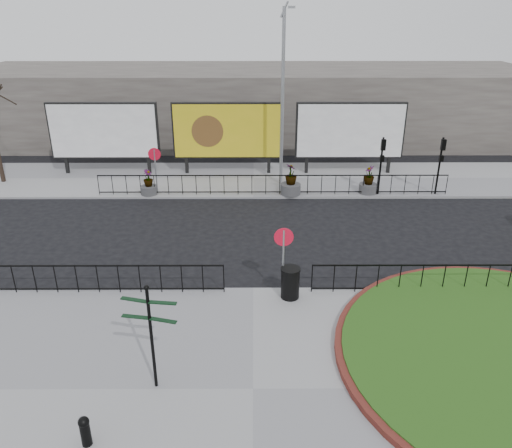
{
  "coord_description": "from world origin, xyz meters",
  "views": [
    {
      "loc": [
        0.04,
        -15.04,
        9.22
      ],
      "look_at": [
        0.1,
        2.0,
        1.68
      ],
      "focal_mm": 35.0,
      "sensor_mm": 36.0,
      "label": 1
    }
  ],
  "objects_px": {
    "billboard_mid": "(227,131)",
    "bollard": "(85,430)",
    "lamp_post": "(283,97)",
    "planter_b": "(291,183)",
    "planter_c": "(368,183)",
    "litter_bin": "(290,283)",
    "fingerpost_sign": "(151,327)",
    "planter_a": "(149,185)"
  },
  "relations": [
    {
      "from": "billboard_mid",
      "to": "planter_b",
      "type": "distance_m",
      "value": 5.3
    },
    {
      "from": "billboard_mid",
      "to": "bollard",
      "type": "relative_size",
      "value": 7.94
    },
    {
      "from": "litter_bin",
      "to": "planter_b",
      "type": "height_order",
      "value": "planter_b"
    },
    {
      "from": "litter_bin",
      "to": "bollard",
      "type": "bearing_deg",
      "value": -128.96
    },
    {
      "from": "planter_b",
      "to": "planter_c",
      "type": "relative_size",
      "value": 1.11
    },
    {
      "from": "lamp_post",
      "to": "planter_b",
      "type": "height_order",
      "value": "lamp_post"
    },
    {
      "from": "billboard_mid",
      "to": "planter_b",
      "type": "relative_size",
      "value": 3.8
    },
    {
      "from": "lamp_post",
      "to": "fingerpost_sign",
      "type": "relative_size",
      "value": 3.06
    },
    {
      "from": "lamp_post",
      "to": "bollard",
      "type": "relative_size",
      "value": 11.83
    },
    {
      "from": "lamp_post",
      "to": "planter_b",
      "type": "distance_m",
      "value": 4.43
    },
    {
      "from": "billboard_mid",
      "to": "planter_a",
      "type": "xyz_separation_m",
      "value": [
        -3.93,
        -3.57,
        -2.0
      ]
    },
    {
      "from": "litter_bin",
      "to": "planter_c",
      "type": "bearing_deg",
      "value": 64.89
    },
    {
      "from": "planter_c",
      "to": "lamp_post",
      "type": "bearing_deg",
      "value": 162.2
    },
    {
      "from": "billboard_mid",
      "to": "planter_c",
      "type": "xyz_separation_m",
      "value": [
        7.5,
        -3.41,
        -1.93
      ]
    },
    {
      "from": "lamp_post",
      "to": "litter_bin",
      "type": "relative_size",
      "value": 8.37
    },
    {
      "from": "billboard_mid",
      "to": "fingerpost_sign",
      "type": "xyz_separation_m",
      "value": [
        -1.01,
        -17.84,
        -0.66
      ]
    },
    {
      "from": "billboard_mid",
      "to": "bollard",
      "type": "bearing_deg",
      "value": -96.46
    },
    {
      "from": "planter_a",
      "to": "lamp_post",
      "type": "bearing_deg",
      "value": 12.98
    },
    {
      "from": "litter_bin",
      "to": "lamp_post",
      "type": "bearing_deg",
      "value": 88.68
    },
    {
      "from": "bollard",
      "to": "litter_bin",
      "type": "xyz_separation_m",
      "value": [
        4.97,
        6.15,
        0.13
      ]
    },
    {
      "from": "fingerpost_sign",
      "to": "planter_a",
      "type": "distance_m",
      "value": 14.63
    },
    {
      "from": "litter_bin",
      "to": "planter_a",
      "type": "xyz_separation_m",
      "value": [
        -6.67,
        10.0,
        -0.08
      ]
    },
    {
      "from": "litter_bin",
      "to": "billboard_mid",
      "type": "bearing_deg",
      "value": 101.41
    },
    {
      "from": "planter_a",
      "to": "planter_c",
      "type": "relative_size",
      "value": 0.89
    },
    {
      "from": "billboard_mid",
      "to": "lamp_post",
      "type": "relative_size",
      "value": 0.67
    },
    {
      "from": "bollard",
      "to": "litter_bin",
      "type": "distance_m",
      "value": 7.91
    },
    {
      "from": "fingerpost_sign",
      "to": "planter_a",
      "type": "xyz_separation_m",
      "value": [
        -2.92,
        14.27,
        -1.34
      ]
    },
    {
      "from": "planter_a",
      "to": "planter_c",
      "type": "height_order",
      "value": "planter_c"
    },
    {
      "from": "bollard",
      "to": "lamp_post",
      "type": "bearing_deg",
      "value": 73.55
    },
    {
      "from": "lamp_post",
      "to": "fingerpost_sign",
      "type": "bearing_deg",
      "value": -104.22
    },
    {
      "from": "lamp_post",
      "to": "planter_a",
      "type": "bearing_deg",
      "value": -167.02
    },
    {
      "from": "planter_b",
      "to": "planter_c",
      "type": "bearing_deg",
      "value": 2.21
    },
    {
      "from": "planter_a",
      "to": "fingerpost_sign",
      "type": "bearing_deg",
      "value": -78.44
    },
    {
      "from": "fingerpost_sign",
      "to": "billboard_mid",
      "type": "bearing_deg",
      "value": 101.93
    },
    {
      "from": "lamp_post",
      "to": "fingerpost_sign",
      "type": "height_order",
      "value": "lamp_post"
    },
    {
      "from": "billboard_mid",
      "to": "planter_a",
      "type": "bearing_deg",
      "value": -137.75
    },
    {
      "from": "planter_b",
      "to": "lamp_post",
      "type": "bearing_deg",
      "value": 104.88
    },
    {
      "from": "lamp_post",
      "to": "planter_c",
      "type": "distance_m",
      "value": 6.29
    },
    {
      "from": "planter_c",
      "to": "planter_b",
      "type": "bearing_deg",
      "value": -177.79
    },
    {
      "from": "lamp_post",
      "to": "bollard",
      "type": "bearing_deg",
      "value": -106.45
    },
    {
      "from": "bollard",
      "to": "planter_c",
      "type": "xyz_separation_m",
      "value": [
        9.73,
        16.31,
        0.12
      ]
    },
    {
      "from": "lamp_post",
      "to": "fingerpost_sign",
      "type": "xyz_separation_m",
      "value": [
        -4.02,
        -15.87,
        -2.88
      ]
    }
  ]
}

